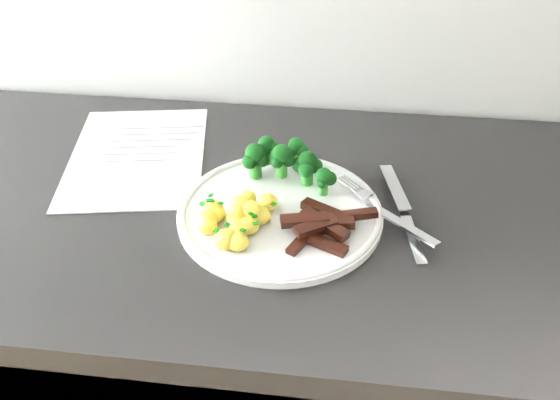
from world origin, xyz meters
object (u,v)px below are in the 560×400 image
broccoli (286,159)px  fork (387,213)px  recipe_paper (138,155)px  beef_strips (324,224)px  counter (291,394)px  potatoes (237,218)px  plate (280,212)px  knife (407,223)px

broccoli → fork: (0.16, -0.08, -0.03)m
recipe_paper → broccoli: 0.27m
recipe_paper → beef_strips: 0.38m
counter → beef_strips: 0.50m
broccoli → potatoes: (-0.06, -0.13, -0.02)m
recipe_paper → fork: fork is taller
potatoes → beef_strips: (0.12, 0.01, -0.00)m
potatoes → fork: (0.21, 0.05, -0.01)m
counter → potatoes: potatoes is taller
beef_strips → counter: bearing=126.4°
potatoes → fork: bearing=12.4°
recipe_paper → fork: bearing=-17.7°
broccoli → fork: 0.18m
recipe_paper → broccoli: bearing=-11.6°
broccoli → beef_strips: 0.14m
recipe_paper → plate: 0.30m
fork → counter: bearing=170.5°
plate → fork: bearing=0.8°
recipe_paper → fork: 0.44m
beef_strips → fork: 0.10m
recipe_paper → counter: bearing=-21.5°
counter → knife: bearing=-9.9°
counter → recipe_paper: recipe_paper is taller
beef_strips → potatoes: bearing=-177.5°
recipe_paper → plate: bearing=-27.4°
counter → knife: size_ratio=10.86×
knife → plate: bearing=178.9°
beef_strips → knife: beef_strips is taller
plate → potatoes: bearing=-141.3°
recipe_paper → knife: bearing=-17.4°
counter → beef_strips: size_ratio=18.16×
fork → broccoli: bearing=152.8°
potatoes → beef_strips: bearing=2.5°
knife → beef_strips: bearing=-163.3°
potatoes → knife: bearing=9.6°
broccoli → potatoes: 0.14m
broccoli → knife: broccoli is taller
counter → potatoes: 0.51m
beef_strips → knife: bearing=16.7°
plate → fork: 0.16m
counter → knife: (0.17, -0.03, 0.48)m
plate → knife: knife is taller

